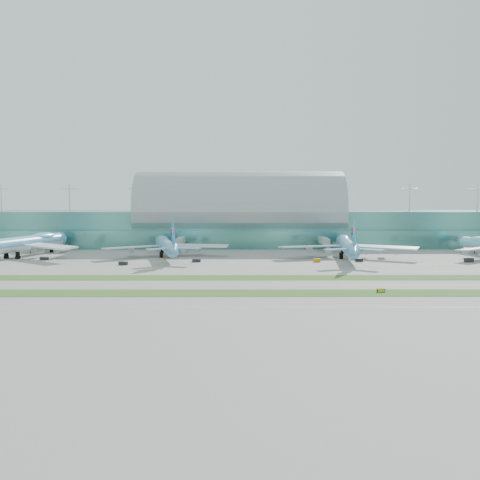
{
  "coord_description": "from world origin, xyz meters",
  "views": [
    {
      "loc": [
        -0.64,
        -184.58,
        28.78
      ],
      "look_at": [
        0.0,
        55.0,
        9.0
      ],
      "focal_mm": 40.0,
      "sensor_mm": 36.0,
      "label": 1
    }
  ],
  "objects_px": {
    "airliner_b": "(166,245)",
    "taxiway_sign_east": "(381,291)",
    "airliner_a": "(18,243)",
    "airliner_c": "(347,245)",
    "terminal": "(240,221)"
  },
  "relations": [
    {
      "from": "airliner_b",
      "to": "taxiway_sign_east",
      "type": "distance_m",
      "value": 122.59
    },
    {
      "from": "airliner_b",
      "to": "airliner_c",
      "type": "bearing_deg",
      "value": -17.73
    },
    {
      "from": "airliner_c",
      "to": "taxiway_sign_east",
      "type": "height_order",
      "value": "airliner_c"
    },
    {
      "from": "terminal",
      "to": "airliner_b",
      "type": "distance_m",
      "value": 70.53
    },
    {
      "from": "airliner_b",
      "to": "terminal",
      "type": "bearing_deg",
      "value": 46.41
    },
    {
      "from": "airliner_a",
      "to": "airliner_b",
      "type": "distance_m",
      "value": 68.61
    },
    {
      "from": "taxiway_sign_east",
      "to": "airliner_a",
      "type": "bearing_deg",
      "value": 140.48
    },
    {
      "from": "airliner_a",
      "to": "airliner_c",
      "type": "distance_m",
      "value": 153.3
    },
    {
      "from": "terminal",
      "to": "airliner_c",
      "type": "relative_size",
      "value": 4.7
    },
    {
      "from": "airliner_a",
      "to": "taxiway_sign_east",
      "type": "bearing_deg",
      "value": -15.06
    },
    {
      "from": "airliner_b",
      "to": "taxiway_sign_east",
      "type": "xyz_separation_m",
      "value": [
        77.05,
        -95.21,
        -5.19
      ]
    },
    {
      "from": "terminal",
      "to": "airliner_c",
      "type": "distance_m",
      "value": 83.69
    },
    {
      "from": "airliner_a",
      "to": "taxiway_sign_east",
      "type": "height_order",
      "value": "airliner_a"
    },
    {
      "from": "terminal",
      "to": "airliner_c",
      "type": "bearing_deg",
      "value": -53.39
    },
    {
      "from": "airliner_c",
      "to": "airliner_b",
      "type": "bearing_deg",
      "value": -177.61
    }
  ]
}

